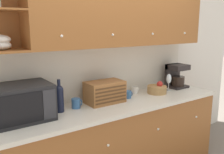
{
  "coord_description": "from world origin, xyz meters",
  "views": [
    {
      "loc": [
        -1.56,
        -2.47,
        1.74
      ],
      "look_at": [
        0.0,
        -0.22,
        1.18
      ],
      "focal_mm": 40.0,
      "sensor_mm": 36.0,
      "label": 1
    }
  ],
  "objects_px": {
    "mug_blue_second": "(135,90)",
    "wine_glass": "(169,79)",
    "wine_bottle": "(59,97)",
    "bread_box": "(105,92)",
    "fruit_basket": "(157,89)",
    "microwave": "(21,102)",
    "mug": "(76,103)",
    "mug_patterned_third": "(128,94)",
    "coffee_maker": "(176,76)"
  },
  "relations": [
    {
      "from": "mug_blue_second",
      "to": "mug_patterned_third",
      "type": "bearing_deg",
      "value": -151.05
    },
    {
      "from": "mug_blue_second",
      "to": "wine_glass",
      "type": "xyz_separation_m",
      "value": [
        0.45,
        -0.15,
        0.11
      ]
    },
    {
      "from": "wine_bottle",
      "to": "fruit_basket",
      "type": "relative_size",
      "value": 1.36
    },
    {
      "from": "mug",
      "to": "fruit_basket",
      "type": "height_order",
      "value": "fruit_basket"
    },
    {
      "from": "mug",
      "to": "coffee_maker",
      "type": "distance_m",
      "value": 1.56
    },
    {
      "from": "wine_bottle",
      "to": "mug_blue_second",
      "type": "distance_m",
      "value": 1.07
    },
    {
      "from": "microwave",
      "to": "wine_glass",
      "type": "relative_size",
      "value": 2.29
    },
    {
      "from": "bread_box",
      "to": "mug_blue_second",
      "type": "distance_m",
      "value": 0.54
    },
    {
      "from": "bread_box",
      "to": "wine_glass",
      "type": "height_order",
      "value": "bread_box"
    },
    {
      "from": "wine_bottle",
      "to": "bread_box",
      "type": "xyz_separation_m",
      "value": [
        0.54,
        0.0,
        -0.03
      ]
    },
    {
      "from": "wine_bottle",
      "to": "fruit_basket",
      "type": "height_order",
      "value": "wine_bottle"
    },
    {
      "from": "mug",
      "to": "mug_patterned_third",
      "type": "bearing_deg",
      "value": -1.14
    },
    {
      "from": "fruit_basket",
      "to": "wine_glass",
      "type": "height_order",
      "value": "wine_glass"
    },
    {
      "from": "mug_blue_second",
      "to": "coffee_maker",
      "type": "relative_size",
      "value": 0.31
    },
    {
      "from": "mug",
      "to": "bread_box",
      "type": "distance_m",
      "value": 0.36
    },
    {
      "from": "wine_bottle",
      "to": "mug_blue_second",
      "type": "bearing_deg",
      "value": 5.86
    },
    {
      "from": "mug_blue_second",
      "to": "fruit_basket",
      "type": "relative_size",
      "value": 0.41
    },
    {
      "from": "mug",
      "to": "mug_patterned_third",
      "type": "xyz_separation_m",
      "value": [
        0.67,
        -0.01,
        -0.01
      ]
    },
    {
      "from": "microwave",
      "to": "fruit_basket",
      "type": "height_order",
      "value": "microwave"
    },
    {
      "from": "mug_blue_second",
      "to": "wine_glass",
      "type": "height_order",
      "value": "wine_glass"
    },
    {
      "from": "mug",
      "to": "mug_patterned_third",
      "type": "height_order",
      "value": "mug"
    },
    {
      "from": "mug_patterned_third",
      "to": "mug_blue_second",
      "type": "height_order",
      "value": "same"
    },
    {
      "from": "wine_bottle",
      "to": "bread_box",
      "type": "relative_size",
      "value": 0.78
    },
    {
      "from": "mug",
      "to": "wine_glass",
      "type": "relative_size",
      "value": 0.45
    },
    {
      "from": "bread_box",
      "to": "coffee_maker",
      "type": "bearing_deg",
      "value": 1.75
    },
    {
      "from": "wine_bottle",
      "to": "mug_patterned_third",
      "type": "relative_size",
      "value": 3.35
    },
    {
      "from": "mug",
      "to": "fruit_basket",
      "type": "bearing_deg",
      "value": -2.98
    },
    {
      "from": "microwave",
      "to": "wine_bottle",
      "type": "height_order",
      "value": "wine_bottle"
    },
    {
      "from": "coffee_maker",
      "to": "wine_glass",
      "type": "bearing_deg",
      "value": -160.56
    },
    {
      "from": "microwave",
      "to": "mug_patterned_third",
      "type": "height_order",
      "value": "microwave"
    },
    {
      "from": "wine_glass",
      "to": "coffee_maker",
      "type": "height_order",
      "value": "coffee_maker"
    },
    {
      "from": "fruit_basket",
      "to": "coffee_maker",
      "type": "height_order",
      "value": "coffee_maker"
    },
    {
      "from": "microwave",
      "to": "mug",
      "type": "height_order",
      "value": "microwave"
    },
    {
      "from": "wine_glass",
      "to": "coffee_maker",
      "type": "bearing_deg",
      "value": 19.44
    },
    {
      "from": "microwave",
      "to": "mug_blue_second",
      "type": "relative_size",
      "value": 5.25
    },
    {
      "from": "coffee_maker",
      "to": "microwave",
      "type": "bearing_deg",
      "value": -178.84
    },
    {
      "from": "bread_box",
      "to": "mug_patterned_third",
      "type": "bearing_deg",
      "value": -0.91
    },
    {
      "from": "bread_box",
      "to": "coffee_maker",
      "type": "xyz_separation_m",
      "value": [
        1.21,
        0.04,
        0.04
      ]
    },
    {
      "from": "wine_bottle",
      "to": "wine_glass",
      "type": "distance_m",
      "value": 1.51
    },
    {
      "from": "mug",
      "to": "bread_box",
      "type": "relative_size",
      "value": 0.24
    },
    {
      "from": "mug_patterned_third",
      "to": "mug_blue_second",
      "type": "xyz_separation_m",
      "value": [
        0.2,
        0.11,
        -0.0
      ]
    },
    {
      "from": "mug",
      "to": "wine_glass",
      "type": "distance_m",
      "value": 1.33
    },
    {
      "from": "microwave",
      "to": "mug_blue_second",
      "type": "height_order",
      "value": "microwave"
    },
    {
      "from": "mug",
      "to": "mug_blue_second",
      "type": "relative_size",
      "value": 1.04
    },
    {
      "from": "mug",
      "to": "mug_patterned_third",
      "type": "relative_size",
      "value": 1.05
    },
    {
      "from": "bread_box",
      "to": "mug_patterned_third",
      "type": "xyz_separation_m",
      "value": [
        0.32,
        -0.01,
        -0.08
      ]
    },
    {
      "from": "bread_box",
      "to": "mug_blue_second",
      "type": "relative_size",
      "value": 4.25
    },
    {
      "from": "mug_blue_second",
      "to": "wine_bottle",
      "type": "bearing_deg",
      "value": -174.14
    },
    {
      "from": "mug_blue_second",
      "to": "mug",
      "type": "bearing_deg",
      "value": -173.62
    },
    {
      "from": "mug_blue_second",
      "to": "wine_glass",
      "type": "distance_m",
      "value": 0.49
    }
  ]
}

